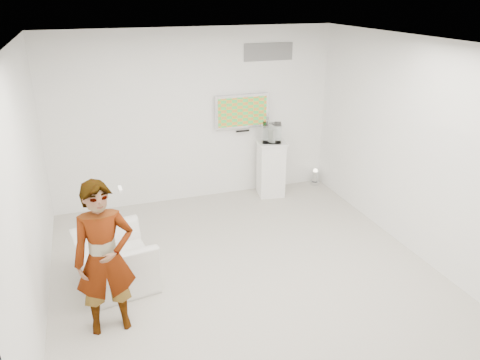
{
  "coord_description": "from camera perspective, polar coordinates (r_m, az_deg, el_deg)",
  "views": [
    {
      "loc": [
        -1.79,
        -5.24,
        3.55
      ],
      "look_at": [
        0.19,
        0.6,
        1.03
      ],
      "focal_mm": 35.0,
      "sensor_mm": 36.0,
      "label": 1
    }
  ],
  "objects": [
    {
      "name": "wii_remote",
      "position": [
        5.09,
        -14.39,
        -1.11
      ],
      "size": [
        0.04,
        0.14,
        0.04
      ],
      "primitive_type": "cube",
      "rotation": [
        0.0,
        0.0,
        0.03
      ],
      "color": "white",
      "rests_on": "person"
    },
    {
      "name": "room",
      "position": [
        5.91,
        0.13,
        1.88
      ],
      "size": [
        5.01,
        5.01,
        3.0
      ],
      "color": "#AFA7A0",
      "rests_on": "ground"
    },
    {
      "name": "person",
      "position": [
        5.26,
        -16.18,
        -9.2
      ],
      "size": [
        0.66,
        0.44,
        1.77
      ],
      "primitive_type": "imported",
      "rotation": [
        0.0,
        0.0,
        0.03
      ],
      "color": "silver",
      "rests_on": "room"
    },
    {
      "name": "vitrine",
      "position": [
        8.37,
        3.9,
        5.76
      ],
      "size": [
        0.42,
        0.42,
        0.33
      ],
      "primitive_type": "cube",
      "rotation": [
        0.0,
        0.0,
        -0.37
      ],
      "color": "white",
      "rests_on": "pedestal"
    },
    {
      "name": "armchair",
      "position": [
        6.28,
        -15.0,
        -9.46
      ],
      "size": [
        1.05,
        1.16,
        0.67
      ],
      "primitive_type": "imported",
      "rotation": [
        0.0,
        0.0,
        1.73
      ],
      "color": "silver",
      "rests_on": "room"
    },
    {
      "name": "logo_decal",
      "position": [
        8.4,
        3.49,
        15.32
      ],
      "size": [
        0.9,
        0.02,
        0.3
      ],
      "primitive_type": "cube",
      "color": "slate",
      "rests_on": "room"
    },
    {
      "name": "floor_uplight",
      "position": [
        9.26,
        9.13,
        0.38
      ],
      "size": [
        0.25,
        0.25,
        0.3
      ],
      "primitive_type": "cylinder",
      "rotation": [
        0.0,
        0.0,
        0.33
      ],
      "color": "silver",
      "rests_on": "room"
    },
    {
      "name": "pedestal",
      "position": [
        8.59,
        3.78,
        1.44
      ],
      "size": [
        0.56,
        0.56,
        1.02
      ],
      "primitive_type": "cube",
      "rotation": [
        0.0,
        0.0,
        -0.14
      ],
      "color": "white",
      "rests_on": "room"
    },
    {
      "name": "tv",
      "position": [
        8.37,
        0.22,
        8.38
      ],
      "size": [
        1.0,
        0.08,
        0.6
      ],
      "primitive_type": "cube",
      "color": "silver",
      "rests_on": "room"
    },
    {
      "name": "console",
      "position": [
        8.39,
        3.89,
        5.42
      ],
      "size": [
        0.07,
        0.17,
        0.22
      ],
      "primitive_type": "cube",
      "rotation": [
        0.0,
        0.0,
        0.12
      ],
      "color": "white",
      "rests_on": "pedestal"
    }
  ]
}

